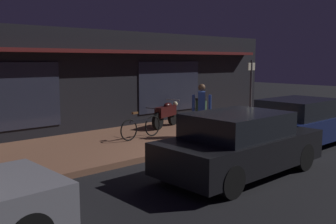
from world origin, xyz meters
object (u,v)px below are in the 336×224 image
(motorcycle, at_px, (166,113))
(person_bystander, at_px, (202,109))
(sign_post, at_px, (251,86))
(trash_bin, at_px, (201,109))
(bicycle_parked, at_px, (141,127))
(parked_car_across, at_px, (300,123))
(parked_car_far, at_px, (240,144))

(motorcycle, distance_m, person_bystander, 2.07)
(motorcycle, xyz_separation_m, person_bystander, (-0.30, -2.01, 0.38))
(person_bystander, height_order, sign_post, sign_post)
(sign_post, xyz_separation_m, trash_bin, (-1.90, 0.98, -0.89))
(person_bystander, bearing_deg, sign_post, 14.87)
(bicycle_parked, height_order, sign_post, sign_post)
(bicycle_parked, relative_size, trash_bin, 1.78)
(sign_post, distance_m, parked_car_across, 4.34)
(parked_car_far, bearing_deg, motorcycle, 65.51)
(bicycle_parked, relative_size, person_bystander, 0.99)
(bicycle_parked, distance_m, parked_car_across, 4.79)
(bicycle_parked, height_order, trash_bin, trash_bin)
(bicycle_parked, relative_size, parked_car_across, 0.40)
(trash_bin, distance_m, parked_car_across, 4.53)
(trash_bin, bearing_deg, parked_car_far, -129.49)
(motorcycle, bearing_deg, parked_car_across, -72.66)
(sign_post, relative_size, parked_car_across, 0.58)
(sign_post, relative_size, trash_bin, 2.58)
(parked_car_across, bearing_deg, person_bystander, 124.83)
(motorcycle, xyz_separation_m, trash_bin, (1.90, 0.06, -0.03))
(motorcycle, relative_size, trash_bin, 1.78)
(motorcycle, height_order, parked_car_far, parked_car_far)
(parked_car_across, bearing_deg, bicycle_parked, 133.45)
(person_bystander, xyz_separation_m, sign_post, (4.10, 1.09, 0.48))
(person_bystander, bearing_deg, parked_car_across, -55.17)
(person_bystander, height_order, parked_car_across, person_bystander)
(parked_car_far, bearing_deg, parked_car_across, 9.11)
(bicycle_parked, bearing_deg, trash_bin, 15.00)
(sign_post, height_order, parked_car_far, sign_post)
(motorcycle, relative_size, sign_post, 0.69)
(parked_car_far, bearing_deg, trash_bin, 50.51)
(motorcycle, distance_m, bicycle_parked, 2.14)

